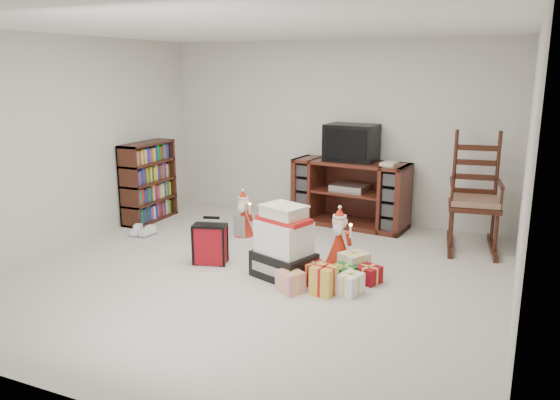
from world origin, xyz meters
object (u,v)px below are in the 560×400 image
(santa_figurine, at_px, (339,244))
(red_suitcase, at_px, (210,244))
(teddy_bear, at_px, (276,255))
(mrs_claus_figurine, at_px, (243,220))
(bookshelf, at_px, (149,183))
(gift_cluster, at_px, (334,275))
(tv_stand, at_px, (350,193))
(gift_pile, at_px, (284,247))
(sneaker_pair, at_px, (142,232))
(rocking_chair, at_px, (474,207))
(crt_television, at_px, (351,143))

(santa_figurine, bearing_deg, red_suitcase, -160.06)
(teddy_bear, height_order, mrs_claus_figurine, mrs_claus_figurine)
(bookshelf, bearing_deg, gift_cluster, -21.39)
(tv_stand, distance_m, gift_pile, 2.16)
(sneaker_pair, bearing_deg, gift_cluster, -20.11)
(bookshelf, bearing_deg, rocking_chair, 8.06)
(tv_stand, height_order, gift_cluster, tv_stand)
(mrs_claus_figurine, bearing_deg, tv_stand, 47.84)
(sneaker_pair, relative_size, gift_cluster, 0.32)
(tv_stand, xyz_separation_m, gift_cluster, (0.50, -2.16, -0.33))
(bookshelf, relative_size, crt_television, 1.61)
(santa_figurine, bearing_deg, crt_television, 103.16)
(gift_pile, xyz_separation_m, red_suitcase, (-0.90, 0.04, -0.10))
(tv_stand, bearing_deg, rocking_chair, -4.33)
(rocking_chair, distance_m, santa_figurine, 1.85)
(rocking_chair, relative_size, red_suitcase, 2.75)
(teddy_bear, relative_size, mrs_claus_figurine, 0.56)
(tv_stand, bearing_deg, teddy_bear, -90.17)
(gift_pile, relative_size, red_suitcase, 1.43)
(red_suitcase, relative_size, santa_figurine, 0.78)
(tv_stand, height_order, rocking_chair, rocking_chair)
(crt_television, bearing_deg, sneaker_pair, -142.49)
(gift_pile, bearing_deg, bookshelf, 174.54)
(tv_stand, height_order, gift_pile, tv_stand)
(teddy_bear, bearing_deg, red_suitcase, -169.05)
(crt_television, bearing_deg, tv_stand, -63.47)
(mrs_claus_figurine, distance_m, sneaker_pair, 1.35)
(rocking_chair, xyz_separation_m, mrs_claus_figurine, (-2.69, -0.85, -0.25))
(gift_cluster, bearing_deg, gift_pile, 179.44)
(tv_stand, height_order, santa_figurine, tv_stand)
(rocking_chair, relative_size, santa_figurine, 2.15)
(gift_pile, distance_m, mrs_claus_figurine, 1.42)
(tv_stand, bearing_deg, gift_cluster, -70.73)
(rocking_chair, relative_size, sneaker_pair, 4.59)
(santa_figurine, relative_size, sneaker_pair, 2.13)
(tv_stand, height_order, bookshelf, bookshelf)
(tv_stand, relative_size, gift_cluster, 1.62)
(gift_pile, distance_m, red_suitcase, 0.91)
(gift_pile, bearing_deg, sneaker_pair, -174.71)
(tv_stand, relative_size, crt_television, 2.34)
(mrs_claus_figurine, bearing_deg, rocking_chair, 17.52)
(bookshelf, xyz_separation_m, gift_pile, (2.63, -1.24, -0.21))
(bookshelf, distance_m, gift_pile, 2.91)
(mrs_claus_figurine, height_order, gift_cluster, mrs_claus_figurine)
(red_suitcase, height_order, mrs_claus_figurine, mrs_claus_figurine)
(rocking_chair, distance_m, mrs_claus_figurine, 2.83)
(rocking_chair, distance_m, crt_television, 1.81)
(tv_stand, xyz_separation_m, red_suitcase, (-0.95, -2.12, -0.22))
(tv_stand, relative_size, gift_pile, 2.14)
(mrs_claus_figurine, bearing_deg, sneaker_pair, -161.93)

